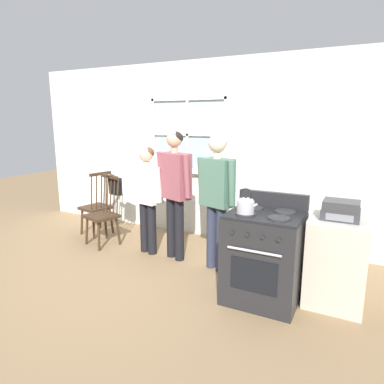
{
  "coord_description": "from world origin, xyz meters",
  "views": [
    {
      "loc": [
        2.29,
        -3.38,
        1.83
      ],
      "look_at": [
        0.49,
        0.09,
        1.0
      ],
      "focal_mm": 32.0,
      "sensor_mm": 36.0,
      "label": 1
    }
  ],
  "objects": [
    {
      "name": "person_adult_right",
      "position": [
        0.72,
        0.3,
        1.03
      ],
      "size": [
        0.56,
        0.32,
        1.67
      ],
      "rotation": [
        0.0,
        0.0,
        -0.31
      ],
      "color": "#2D3347",
      "rests_on": "ground_plane"
    },
    {
      "name": "chair_near_wall",
      "position": [
        -1.51,
        0.64,
        0.45
      ],
      "size": [
        0.48,
        0.49,
        1.03
      ],
      "rotation": [
        0.0,
        0.0,
        -1.78
      ],
      "color": "#3D2819",
      "rests_on": "ground_plane"
    },
    {
      "name": "chair_by_window",
      "position": [
        -1.11,
        0.33,
        0.45
      ],
      "size": [
        0.52,
        0.51,
        1.03
      ],
      "rotation": [
        0.0,
        0.0,
        -0.3
      ],
      "color": "#3D2819",
      "rests_on": "ground_plane"
    },
    {
      "name": "kettle",
      "position": [
        1.28,
        -0.29,
        1.02
      ],
      "size": [
        0.21,
        0.17,
        0.25
      ],
      "color": "#B7B7BC",
      "rests_on": "stove"
    },
    {
      "name": "stereo",
      "position": [
        2.11,
        0.06,
        0.99
      ],
      "size": [
        0.34,
        0.29,
        0.18
      ],
      "color": "#38383A",
      "rests_on": "side_counter"
    },
    {
      "name": "stove",
      "position": [
        1.44,
        -0.15,
        0.47
      ],
      "size": [
        0.73,
        0.68,
        1.08
      ],
      "color": "#232326",
      "rests_on": "ground_plane"
    },
    {
      "name": "side_counter",
      "position": [
        2.11,
        0.08,
        0.45
      ],
      "size": [
        0.55,
        0.5,
        0.9
      ],
      "color": "beige",
      "rests_on": "ground_plane"
    },
    {
      "name": "handbag",
      "position": [
        -1.04,
        0.55,
        0.86
      ],
      "size": [
        0.24,
        0.23,
        0.31
      ],
      "color": "black",
      "rests_on": "chair_by_window"
    },
    {
      "name": "person_teen_center",
      "position": [
        0.1,
        0.36,
        1.03
      ],
      "size": [
        0.59,
        0.34,
        1.69
      ],
      "rotation": [
        0.0,
        0.0,
        -0.34
      ],
      "color": "black",
      "rests_on": "ground_plane"
    },
    {
      "name": "person_elderly_left",
      "position": [
        -0.34,
        0.37,
        0.89
      ],
      "size": [
        0.55,
        0.28,
        1.48
      ],
      "rotation": [
        0.0,
        0.0,
        -0.2
      ],
      "color": "black",
      "rests_on": "ground_plane"
    },
    {
      "name": "potted_plant",
      "position": [
        -0.2,
        1.31,
        1.14
      ],
      "size": [
        0.12,
        0.12,
        0.28
      ],
      "color": "beige",
      "rests_on": "wall_back"
    },
    {
      "name": "ground_plane",
      "position": [
        0.0,
        0.0,
        0.0
      ],
      "size": [
        16.0,
        16.0,
        0.0
      ],
      "primitive_type": "plane",
      "color": "#937551"
    },
    {
      "name": "wall_back",
      "position": [
        0.02,
        1.4,
        1.33
      ],
      "size": [
        6.4,
        0.16,
        2.7
      ],
      "color": "silver",
      "rests_on": "ground_plane"
    }
  ]
}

